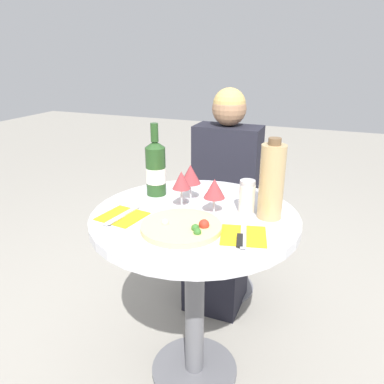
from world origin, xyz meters
TOP-DOWN VIEW (x-y plane):
  - ground_plane at (0.00, 0.00)m, footprint 12.00×12.00m
  - dining_table at (0.00, 0.00)m, footprint 0.79×0.79m
  - chair_behind_diner at (-0.07, 0.73)m, footprint 0.41×0.41m
  - seated_diner at (-0.07, 0.59)m, footprint 0.35×0.39m
  - pizza_large at (0.01, -0.14)m, footprint 0.28×0.28m
  - wine_bottle at (-0.23, 0.13)m, footprint 0.09×0.09m
  - tall_carafe at (0.27, 0.07)m, footprint 0.09×0.09m
  - sugar_shaker at (0.18, 0.09)m, footprint 0.06×0.06m
  - wine_glass_front_right at (0.07, 0.03)m, footprint 0.08×0.08m
  - wine_glass_front_left at (-0.07, 0.03)m, footprint 0.07×0.07m
  - wine_glass_back_left at (-0.07, 0.12)m, footprint 0.08×0.08m
  - place_setting_left at (-0.24, -0.13)m, footprint 0.17×0.19m
  - place_setting_right at (0.22, -0.11)m, footprint 0.18×0.19m

SIDE VIEW (x-z plane):
  - ground_plane at x=0.00m, z-range 0.00..0.00m
  - chair_behind_diner at x=-0.07m, z-range 0.00..0.86m
  - seated_diner at x=-0.07m, z-range -0.06..1.12m
  - dining_table at x=0.00m, z-range 0.23..1.01m
  - place_setting_left at x=-0.24m, z-range 0.78..0.79m
  - place_setting_right at x=0.22m, z-range 0.78..0.79m
  - pizza_large at x=0.01m, z-range 0.77..0.81m
  - sugar_shaker at x=0.18m, z-range 0.78..0.90m
  - wine_glass_front_right at x=0.07m, z-range 0.81..0.95m
  - wine_glass_back_left at x=-0.07m, z-range 0.81..0.96m
  - wine_glass_front_left at x=-0.07m, z-range 0.82..0.97m
  - wine_bottle at x=-0.23m, z-range 0.74..1.05m
  - tall_carafe at x=0.27m, z-range 0.77..1.07m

